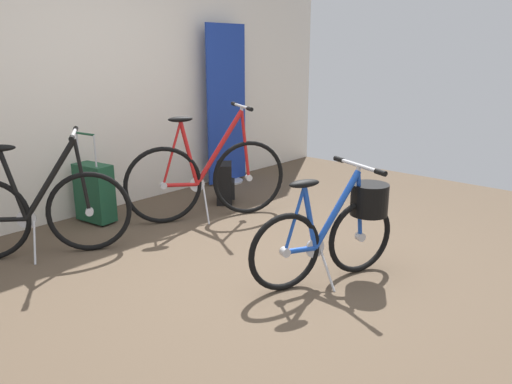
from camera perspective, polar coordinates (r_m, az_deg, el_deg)
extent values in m
plane|color=brown|center=(3.61, 1.75, -9.22)|extent=(6.87, 6.87, 0.00)
cube|color=silver|center=(5.01, -18.81, 13.64)|extent=(6.87, 0.10, 2.81)
cylinder|color=#B7B7BC|center=(6.04, -3.20, 1.27)|extent=(0.36, 0.36, 0.02)
cube|color=navy|center=(5.88, -3.34, 9.80)|extent=(0.60, 0.02, 1.78)
torus|color=black|center=(3.62, 11.69, -4.97)|extent=(0.51, 0.23, 0.53)
cylinder|color=#B7B7BC|center=(3.62, 11.69, -4.97)|extent=(0.07, 0.07, 0.06)
torus|color=black|center=(3.29, 3.30, -6.79)|extent=(0.51, 0.23, 0.53)
cylinder|color=#B7B7BC|center=(3.29, 3.30, -6.79)|extent=(0.07, 0.07, 0.06)
cylinder|color=#1947B2|center=(3.35, 5.02, -6.53)|extent=(0.23, 0.12, 0.05)
cylinder|color=#1947B2|center=(3.42, 9.10, -1.97)|extent=(0.36, 0.17, 0.51)
cylinder|color=#1947B2|center=(3.31, 6.09, -2.93)|extent=(0.14, 0.08, 0.44)
cylinder|color=#1947B2|center=(3.35, 5.02, -6.53)|extent=(0.23, 0.11, 0.04)
cylinder|color=#1947B2|center=(3.53, 11.59, -1.42)|extent=(0.08, 0.05, 0.48)
cylinder|color=#1947B2|center=(3.25, 4.38, -3.13)|extent=(0.15, 0.08, 0.43)
ellipsoid|color=black|center=(3.21, 5.49, 0.96)|extent=(0.24, 0.16, 0.05)
cylinder|color=#B7B7BC|center=(3.44, 11.51, 2.63)|extent=(0.03, 0.03, 0.04)
cylinder|color=#B7B7BC|center=(3.44, 11.53, 2.95)|extent=(0.18, 0.42, 0.03)
cylinder|color=black|center=(3.28, 13.91, 2.16)|extent=(0.07, 0.10, 0.04)
cylinder|color=black|center=(3.61, 9.37, 3.66)|extent=(0.07, 0.10, 0.04)
cylinder|color=#B7B7BC|center=(3.41, 6.67, -6.28)|extent=(0.14, 0.06, 0.14)
cylinder|color=#B7B7BC|center=(3.42, 8.05, -8.70)|extent=(0.08, 0.19, 0.25)
cylinder|color=black|center=(3.57, 12.69, -0.82)|extent=(0.34, 0.34, 0.22)
torus|color=black|center=(4.11, -18.30, -2.13)|extent=(0.56, 0.38, 0.64)
cylinder|color=#B7B7BC|center=(4.11, -18.30, -2.13)|extent=(0.08, 0.07, 0.06)
cylinder|color=black|center=(4.19, -26.41, -2.80)|extent=(0.26, 0.18, 0.05)
cylinder|color=black|center=(4.06, -22.24, 1.36)|extent=(0.39, 0.27, 0.61)
cylinder|color=black|center=(4.10, -25.74, 0.65)|extent=(0.15, 0.11, 0.53)
cylinder|color=black|center=(4.19, -26.41, -2.80)|extent=(0.25, 0.17, 0.04)
cylinder|color=black|center=(4.03, -19.06, 1.71)|extent=(0.09, 0.07, 0.58)
cylinder|color=#B7B7BC|center=(3.98, -19.88, 5.96)|extent=(0.03, 0.03, 0.04)
cylinder|color=#B7B7BC|center=(3.97, -19.91, 6.25)|extent=(0.26, 0.38, 0.03)
cylinder|color=black|center=(3.76, -20.11, 5.72)|extent=(0.08, 0.10, 0.04)
cylinder|color=black|center=(4.19, -19.72, 6.72)|extent=(0.08, 0.10, 0.04)
cylinder|color=#B7B7BC|center=(4.16, -24.52, -2.78)|extent=(0.13, 0.09, 0.14)
cylinder|color=#B7B7BC|center=(4.12, -23.74, -5.22)|extent=(0.12, 0.17, 0.29)
torus|color=black|center=(4.79, -0.83, 1.63)|extent=(0.64, 0.37, 0.71)
cylinder|color=#B7B7BC|center=(4.79, -0.83, 1.63)|extent=(0.08, 0.07, 0.06)
torus|color=black|center=(4.59, -10.42, 0.73)|extent=(0.64, 0.37, 0.71)
cylinder|color=#B7B7BC|center=(4.59, -10.42, 0.73)|extent=(0.08, 0.07, 0.06)
cylinder|color=red|center=(4.62, -8.54, 0.80)|extent=(0.29, 0.18, 0.05)
cylinder|color=red|center=(4.63, -4.17, 5.02)|extent=(0.44, 0.26, 0.68)
cylinder|color=red|center=(4.57, -7.59, 4.32)|extent=(0.16, 0.11, 0.59)
cylinder|color=red|center=(4.62, -8.54, 0.80)|extent=(0.29, 0.17, 0.04)
cylinder|color=red|center=(4.71, -1.22, 5.34)|extent=(0.10, 0.07, 0.64)
cylinder|color=red|center=(4.54, -9.49, 4.28)|extent=(0.19, 0.11, 0.57)
ellipsoid|color=black|center=(4.51, -8.54, 8.13)|extent=(0.24, 0.18, 0.05)
cylinder|color=#B7B7BC|center=(4.65, -1.63, 9.41)|extent=(0.03, 0.03, 0.04)
cylinder|color=#B7B7BC|center=(4.65, -1.63, 9.65)|extent=(0.23, 0.40, 0.03)
cylinder|color=black|center=(4.44, -0.70, 9.37)|extent=(0.07, 0.10, 0.04)
cylinder|color=black|center=(4.85, -2.48, 9.91)|extent=(0.07, 0.10, 0.04)
cylinder|color=#B7B7BC|center=(4.65, -6.68, 0.87)|extent=(0.13, 0.08, 0.14)
cylinder|color=#B7B7BC|center=(4.63, -5.66, -1.44)|extent=(0.11, 0.18, 0.33)
cube|color=#19472D|center=(4.79, -17.78, -0.06)|extent=(0.23, 0.38, 0.52)
cylinder|color=#B7B7BC|center=(4.58, -17.72, 4.41)|extent=(0.02, 0.02, 0.28)
cylinder|color=#B7B7BC|center=(4.76, -19.47, 4.67)|extent=(0.02, 0.02, 0.28)
cylinder|color=#19472D|center=(4.65, -18.77, 6.23)|extent=(0.05, 0.23, 0.02)
cylinder|color=black|center=(4.80, -16.07, -3.12)|extent=(0.04, 0.03, 0.04)
cylinder|color=black|center=(4.99, -17.96, -2.57)|extent=(0.04, 0.03, 0.04)
cube|color=black|center=(5.19, -3.61, 1.03)|extent=(0.31, 0.31, 0.41)
cube|color=black|center=(5.20, -2.59, 0.39)|extent=(0.17, 0.16, 0.18)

